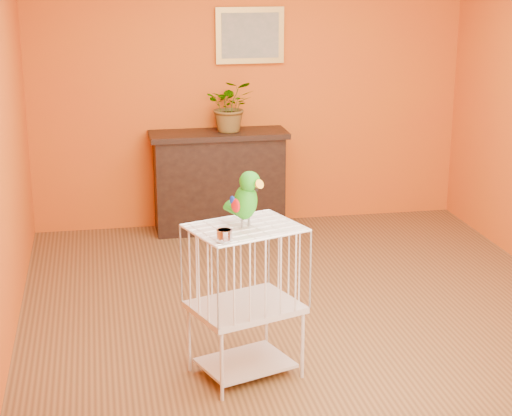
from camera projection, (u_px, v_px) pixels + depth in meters
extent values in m
plane|color=brown|center=(306.00, 313.00, 6.06)|extent=(4.50, 4.50, 0.00)
plane|color=#C74B12|center=(249.00, 85.00, 7.81)|extent=(4.00, 0.00, 4.00)
plane|color=#C74B12|center=(442.00, 238.00, 3.57)|extent=(4.00, 0.00, 4.00)
cube|color=black|center=(219.00, 184.00, 7.80)|extent=(1.16, 0.39, 0.87)
cube|color=black|center=(218.00, 135.00, 7.67)|extent=(1.24, 0.44, 0.05)
cube|color=black|center=(222.00, 189.00, 7.63)|extent=(0.81, 0.02, 0.43)
cube|color=#5C241A|center=(194.00, 197.00, 7.74)|extent=(0.05, 0.17, 0.27)
cube|color=#41572B|center=(202.00, 196.00, 7.75)|extent=(0.05, 0.17, 0.27)
cube|color=#5C241A|center=(212.00, 196.00, 7.77)|extent=(0.05, 0.17, 0.27)
cube|color=#41572B|center=(222.00, 195.00, 7.78)|extent=(0.05, 0.17, 0.27)
cube|color=#5C241A|center=(233.00, 195.00, 7.80)|extent=(0.05, 0.17, 0.27)
imported|color=#26722D|center=(231.00, 112.00, 7.62)|extent=(0.49, 0.53, 0.36)
cube|color=gold|center=(250.00, 35.00, 7.66)|extent=(0.62, 0.03, 0.50)
cube|color=gray|center=(250.00, 35.00, 7.64)|extent=(0.52, 0.01, 0.40)
cube|color=beige|center=(245.00, 363.00, 5.16)|extent=(0.62, 0.54, 0.02)
cube|color=beige|center=(245.00, 307.00, 5.05)|extent=(0.73, 0.64, 0.04)
cube|color=beige|center=(245.00, 228.00, 4.91)|extent=(0.73, 0.64, 0.01)
cylinder|color=beige|center=(222.00, 367.00, 4.81)|extent=(0.02, 0.02, 0.42)
cylinder|color=beige|center=(303.00, 345.00, 5.08)|extent=(0.02, 0.02, 0.42)
cylinder|color=beige|center=(189.00, 339.00, 5.16)|extent=(0.02, 0.02, 0.42)
cylinder|color=beige|center=(266.00, 321.00, 5.42)|extent=(0.02, 0.02, 0.42)
cylinder|color=silver|center=(224.00, 235.00, 4.66)|extent=(0.09, 0.09, 0.06)
cylinder|color=#59544C|center=(242.00, 224.00, 4.90)|extent=(0.01, 0.01, 0.05)
cylinder|color=#59544C|center=(249.00, 222.00, 4.94)|extent=(0.01, 0.01, 0.05)
ellipsoid|color=#1B9012|center=(245.00, 202.00, 4.88)|extent=(0.21, 0.23, 0.24)
ellipsoid|color=#1B9012|center=(250.00, 181.00, 4.82)|extent=(0.17, 0.17, 0.12)
cone|color=orange|center=(257.00, 185.00, 4.79)|extent=(0.09, 0.10, 0.08)
cone|color=black|center=(255.00, 189.00, 4.80)|extent=(0.04, 0.04, 0.03)
sphere|color=black|center=(247.00, 181.00, 4.78)|extent=(0.02, 0.02, 0.02)
sphere|color=black|center=(258.00, 179.00, 4.83)|extent=(0.02, 0.02, 0.02)
ellipsoid|color=#A50C0C|center=(236.00, 206.00, 4.85)|extent=(0.06, 0.08, 0.08)
ellipsoid|color=navy|center=(253.00, 201.00, 4.94)|extent=(0.06, 0.08, 0.08)
cone|color=#1B9012|center=(236.00, 212.00, 4.96)|extent=(0.15, 0.18, 0.13)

